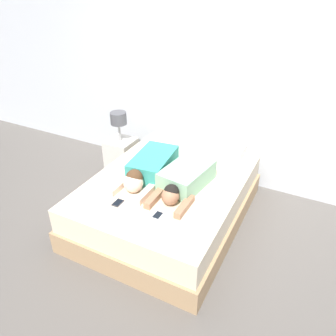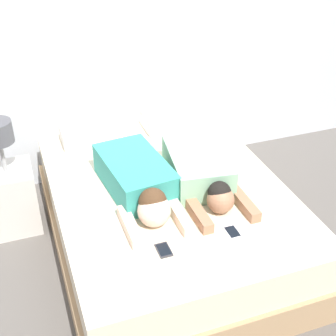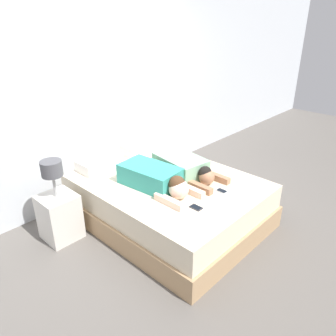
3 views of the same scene
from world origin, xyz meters
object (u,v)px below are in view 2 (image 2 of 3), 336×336
at_px(pillow_head_left, 93,133).
at_px(pillow_head_right, 174,120).
at_px(cell_phone_right, 232,232).
at_px(cell_phone_left, 164,250).
at_px(bed, 168,217).
at_px(person_left, 139,182).
at_px(nightstand, 11,193).
at_px(person_right, 201,173).

height_order(pillow_head_left, pillow_head_right, same).
height_order(pillow_head_left, cell_phone_right, pillow_head_left).
distance_m(pillow_head_left, cell_phone_left, 1.44).
height_order(bed, person_left, person_left).
distance_m(bed, cell_phone_left, 0.71).
bearing_deg(person_left, pillow_head_right, 56.83).
xyz_separation_m(pillow_head_right, cell_phone_right, (-0.15, -1.43, -0.06)).
bearing_deg(pillow_head_right, cell_phone_left, -112.44).
bearing_deg(nightstand, bed, -30.27).
bearing_deg(pillow_head_right, nightstand, -171.34).
relative_size(pillow_head_right, cell_phone_right, 4.13).
distance_m(person_left, cell_phone_left, 0.58).
relative_size(cell_phone_left, nightstand, 0.13).
distance_m(pillow_head_right, nightstand, 1.45).
bearing_deg(pillow_head_right, person_left, -123.17).
height_order(bed, nightstand, nightstand).
bearing_deg(nightstand, cell_phone_right, -44.11).
xyz_separation_m(person_right, nightstand, (-1.27, 0.68, -0.32)).
relative_size(bed, nightstand, 2.26).
xyz_separation_m(pillow_head_right, cell_phone_left, (-0.59, -1.44, -0.06)).
relative_size(person_left, person_right, 1.06).
relative_size(pillow_head_left, cell_phone_left, 4.13).
height_order(person_right, cell_phone_right, person_right).
height_order(cell_phone_right, nightstand, nightstand).
distance_m(pillow_head_left, person_left, 0.88).
height_order(person_left, cell_phone_left, person_left).
xyz_separation_m(pillow_head_left, cell_phone_left, (0.10, -1.44, -0.06)).
bearing_deg(cell_phone_right, person_left, 126.65).
height_order(pillow_head_right, person_left, person_left).
bearing_deg(cell_phone_right, cell_phone_left, -178.95).
relative_size(pillow_head_left, person_left, 0.52).
xyz_separation_m(bed, person_right, (0.22, -0.07, 0.38)).
bearing_deg(nightstand, pillow_head_left, 16.86).
height_order(person_left, person_right, person_left).
bearing_deg(person_right, cell_phone_left, -130.65).
height_order(cell_phone_left, cell_phone_right, same).
xyz_separation_m(person_left, nightstand, (-0.84, 0.65, -0.33)).
bearing_deg(nightstand, person_right, -28.18).
xyz_separation_m(bed, pillow_head_right, (0.35, 0.83, 0.34)).
bearing_deg(pillow_head_left, person_left, -81.43).
relative_size(pillow_head_left, nightstand, 0.55).
xyz_separation_m(bed, cell_phone_left, (-0.24, -0.61, 0.28)).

